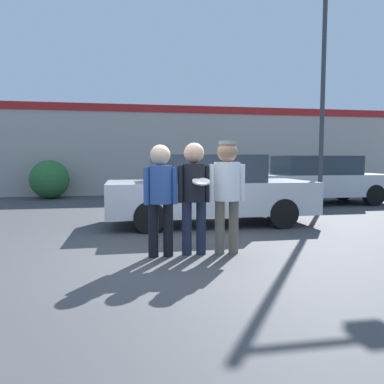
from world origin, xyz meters
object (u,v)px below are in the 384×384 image
object	(u,v)px
person_middle_with_frisbee	(194,189)
person_left	(160,191)
parked_car_near	(208,190)
street_lamp	(331,64)
shrub	(50,179)
parked_car_far	(317,180)
person_right	(227,185)

from	to	relation	value
person_middle_with_frisbee	person_left	bearing A→B (deg)	-176.41
person_left	parked_car_near	bearing A→B (deg)	63.97
street_lamp	shrub	bearing A→B (deg)	148.25
parked_car_far	shrub	distance (m)	9.59
person_left	person_right	bearing A→B (deg)	0.98
person_left	parked_car_near	size ratio (longest dim) A/B	0.37
person_middle_with_frisbee	street_lamp	size ratio (longest dim) A/B	0.25
person_left	shrub	world-z (taller)	person_left
person_left	person_right	world-z (taller)	person_right
person_middle_with_frisbee	street_lamp	bearing A→B (deg)	41.85
street_lamp	parked_car_far	bearing A→B (deg)	69.45
person_middle_with_frisbee	shrub	xyz separation A→B (m)	(-3.79, 9.19, -0.28)
person_middle_with_frisbee	parked_car_near	world-z (taller)	person_middle_with_frisbee
person_middle_with_frisbee	parked_car_near	size ratio (longest dim) A/B	0.38
person_middle_with_frisbee	parked_car_near	distance (m)	2.80
person_right	parked_car_near	xyz separation A→B (m)	(0.31, 2.69, -0.28)
parked_car_far	shrub	xyz separation A→B (m)	(-9.00, 3.30, -0.07)
shrub	parked_car_far	bearing A→B (deg)	-20.13
parked_car_near	parked_car_far	bearing A→B (deg)	36.20
person_right	street_lamp	xyz separation A→B (m)	(4.01, 4.06, 2.99)
person_right	parked_car_near	size ratio (longest dim) A/B	0.38
person_right	shrub	world-z (taller)	person_right
person_left	parked_car_far	world-z (taller)	person_left
parked_car_near	person_right	bearing A→B (deg)	-96.54
person_right	street_lamp	size ratio (longest dim) A/B	0.26
person_middle_with_frisbee	parked_car_near	bearing A→B (deg)	73.06
parked_car_far	street_lamp	bearing A→B (deg)	-110.55
person_middle_with_frisbee	parked_car_far	bearing A→B (deg)	48.51
parked_car_near	street_lamp	bearing A→B (deg)	20.35
person_left	person_right	size ratio (longest dim) A/B	0.96
parked_car_far	street_lamp	xyz separation A→B (m)	(-0.69, -1.84, 3.25)
person_right	parked_car_far	size ratio (longest dim) A/B	0.36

